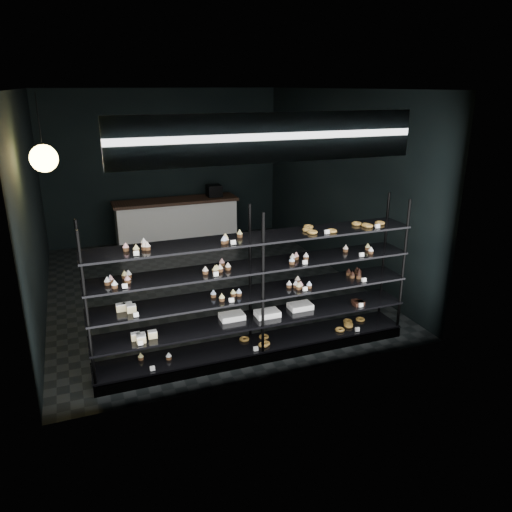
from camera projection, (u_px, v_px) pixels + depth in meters
name	position (u px, v px, depth m)	size (l,w,h in m)	color
room	(201.00, 194.00, 8.00)	(5.01, 6.01, 3.20)	black
display_shelf	(254.00, 310.00, 6.15)	(4.00, 0.50, 1.91)	black
signage	(271.00, 138.00, 5.04)	(3.30, 0.05, 0.50)	#0F0B3B
pendant_lamp	(44.00, 158.00, 5.77)	(0.32, 0.32, 0.89)	black
service_counter	(177.00, 221.00, 10.60)	(2.59, 0.65, 1.23)	beige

